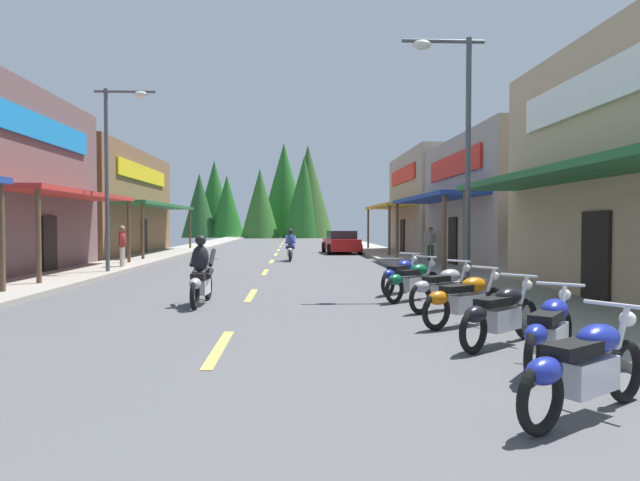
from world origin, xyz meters
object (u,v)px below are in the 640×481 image
(motorcycle_parked_right_1, at_px, (550,330))
(motorcycle_parked_right_3, at_px, (465,299))
(motorcycle_parked_right_2, at_px, (500,313))
(parked_car_curbside, at_px, (341,242))
(motorcycle_parked_right_0, at_px, (585,366))
(motorcycle_parked_right_5, at_px, (413,280))
(motorcycle_parked_right_6, at_px, (401,275))
(pedestrian_waiting, at_px, (122,244))
(rider_cruising_lead, at_px, (201,276))
(streetlamp_right, at_px, (456,129))
(pedestrian_by_shop, at_px, (430,242))
(motorcycle_parked_right_4, at_px, (443,287))
(streetlamp_left, at_px, (115,155))
(rider_cruising_trailing, at_px, (290,248))

(motorcycle_parked_right_1, distance_m, motorcycle_parked_right_3, 2.92)
(motorcycle_parked_right_2, xyz_separation_m, parked_car_curbside, (-0.15, 25.74, 0.20))
(motorcycle_parked_right_0, height_order, motorcycle_parked_right_5, same)
(motorcycle_parked_right_3, bearing_deg, parked_car_curbside, 59.15)
(motorcycle_parked_right_6, relative_size, pedestrian_waiting, 1.01)
(rider_cruising_lead, bearing_deg, streetlamp_right, -73.20)
(streetlamp_right, xyz_separation_m, motorcycle_parked_right_3, (-1.16, -4.47, -3.78))
(motorcycle_parked_right_2, height_order, pedestrian_by_shop, pedestrian_by_shop)
(motorcycle_parked_right_2, relative_size, motorcycle_parked_right_5, 1.04)
(pedestrian_by_shop, bearing_deg, rider_cruising_lead, 139.29)
(motorcycle_parked_right_1, height_order, motorcycle_parked_right_6, same)
(streetlamp_right, bearing_deg, motorcycle_parked_right_5, -138.07)
(pedestrian_by_shop, bearing_deg, motorcycle_parked_right_4, 159.55)
(motorcycle_parked_right_0, bearing_deg, motorcycle_parked_right_4, 53.17)
(streetlamp_right, height_order, pedestrian_waiting, streetlamp_right)
(rider_cruising_lead, relative_size, pedestrian_by_shop, 1.27)
(streetlamp_left, distance_m, rider_cruising_lead, 9.44)
(motorcycle_parked_right_0, bearing_deg, streetlamp_left, 88.10)
(streetlamp_right, distance_m, motorcycle_parked_right_1, 8.36)
(motorcycle_parked_right_5, bearing_deg, motorcycle_parked_right_3, -128.13)
(motorcycle_parked_right_0, distance_m, parked_car_curbside, 28.74)
(motorcycle_parked_right_2, xyz_separation_m, motorcycle_parked_right_5, (-0.25, 4.84, 0.00))
(motorcycle_parked_right_1, distance_m, motorcycle_parked_right_4, 4.65)
(motorcycle_parked_right_3, bearing_deg, pedestrian_waiting, 97.01)
(streetlamp_right, xyz_separation_m, pedestrian_by_shop, (2.14, 11.11, -3.29))
(motorcycle_parked_right_0, height_order, pedestrian_by_shop, pedestrian_by_shop)
(motorcycle_parked_right_1, relative_size, rider_cruising_lead, 0.81)
(motorcycle_parked_right_4, bearing_deg, motorcycle_parked_right_2, -127.26)
(motorcycle_parked_right_1, xyz_separation_m, motorcycle_parked_right_4, (-0.06, 4.65, 0.00))
(streetlamp_right, xyz_separation_m, pedestrian_waiting, (-11.05, 8.12, -3.25))
(motorcycle_parked_right_0, bearing_deg, pedestrian_waiting, 85.94)
(motorcycle_parked_right_5, height_order, parked_car_curbside, parked_car_curbside)
(motorcycle_parked_right_3, bearing_deg, pedestrian_by_shop, 46.90)
(rider_cruising_lead, height_order, rider_cruising_trailing, same)
(motorcycle_parked_right_4, bearing_deg, pedestrian_by_shop, 40.74)
(rider_cruising_lead, distance_m, pedestrian_waiting, 10.92)
(streetlamp_left, relative_size, motorcycle_parked_right_1, 3.82)
(motorcycle_parked_right_0, height_order, motorcycle_parked_right_1, same)
(streetlamp_right, bearing_deg, rider_cruising_trailing, 108.85)
(motorcycle_parked_right_4, distance_m, pedestrian_waiting, 14.76)
(motorcycle_parked_right_0, distance_m, motorcycle_parked_right_6, 9.21)
(motorcycle_parked_right_3, bearing_deg, motorcycle_parked_right_1, -118.25)
(pedestrian_by_shop, xyz_separation_m, pedestrian_waiting, (-13.19, -2.98, 0.04))
(motorcycle_parked_right_5, bearing_deg, rider_cruising_lead, 143.14)
(rider_cruising_trailing, relative_size, parked_car_curbside, 0.49)
(streetlamp_left, height_order, pedestrian_waiting, streetlamp_left)
(streetlamp_left, bearing_deg, pedestrian_by_shop, 22.32)
(streetlamp_left, height_order, motorcycle_parked_right_5, streetlamp_left)
(motorcycle_parked_right_3, xyz_separation_m, motorcycle_parked_right_6, (-0.25, 4.61, 0.00))
(streetlamp_right, distance_m, motorcycle_parked_right_3, 5.97)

